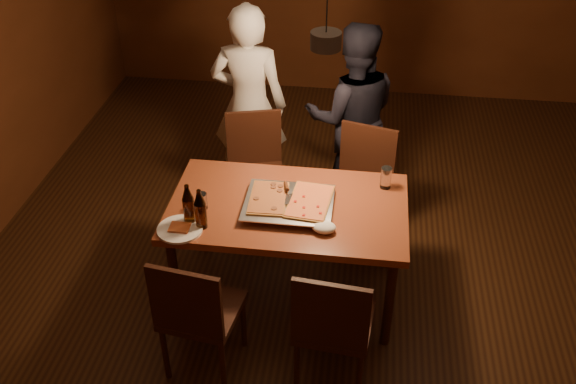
# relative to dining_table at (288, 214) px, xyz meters

# --- Properties ---
(room_shell) EXTENTS (6.00, 6.00, 6.00)m
(room_shell) POSITION_rel_dining_table_xyz_m (0.18, 0.25, 0.72)
(room_shell) COLOR #361F0E
(room_shell) RESTS_ON ground
(dining_table) EXTENTS (1.50, 0.90, 0.75)m
(dining_table) POSITION_rel_dining_table_xyz_m (0.00, 0.00, 0.00)
(dining_table) COLOR brown
(dining_table) RESTS_ON floor
(chair_far_left) EXTENTS (0.52, 0.52, 0.49)m
(chair_far_left) POSITION_rel_dining_table_xyz_m (-0.36, 0.84, -0.14)
(chair_far_left) COLOR #38190F
(chair_far_left) RESTS_ON floor
(chair_far_right) EXTENTS (0.51, 0.51, 0.49)m
(chair_far_right) POSITION_rel_dining_table_xyz_m (0.46, 0.73, -0.14)
(chair_far_right) COLOR #38190F
(chair_far_right) RESTS_ON floor
(chair_near_left) EXTENTS (0.48, 0.48, 0.49)m
(chair_near_left) POSITION_rel_dining_table_xyz_m (-0.43, -0.75, -0.14)
(chair_near_left) COLOR #38190F
(chair_near_left) RESTS_ON floor
(chair_near_right) EXTENTS (0.46, 0.46, 0.49)m
(chair_near_right) POSITION_rel_dining_table_xyz_m (0.35, -0.74, -0.14)
(chair_near_right) COLOR #38190F
(chair_near_right) RESTS_ON floor
(pizza_tray) EXTENTS (0.55, 0.46, 0.05)m
(pizza_tray) POSITION_rel_dining_table_xyz_m (0.01, -0.03, 0.10)
(pizza_tray) COLOR silver
(pizza_tray) RESTS_ON dining_table
(pizza_meat) EXTENTS (0.24, 0.37, 0.02)m
(pizza_meat) POSITION_rel_dining_table_xyz_m (-0.12, -0.02, 0.13)
(pizza_meat) COLOR maroon
(pizza_meat) RESTS_ON pizza_tray
(pizza_cheese) EXTENTS (0.29, 0.42, 0.02)m
(pizza_cheese) POSITION_rel_dining_table_xyz_m (0.14, -0.02, 0.13)
(pizza_cheese) COLOR gold
(pizza_cheese) RESTS_ON pizza_tray
(spatula) EXTENTS (0.15, 0.26, 0.04)m
(spatula) POSITION_rel_dining_table_xyz_m (0.01, -0.02, 0.14)
(spatula) COLOR silver
(spatula) RESTS_ON pizza_tray
(beer_bottle_a) EXTENTS (0.07, 0.07, 0.27)m
(beer_bottle_a) POSITION_rel_dining_table_xyz_m (-0.56, -0.26, 0.21)
(beer_bottle_a) COLOR black
(beer_bottle_a) RESTS_ON dining_table
(beer_bottle_b) EXTENTS (0.07, 0.07, 0.27)m
(beer_bottle_b) POSITION_rel_dining_table_xyz_m (-0.48, -0.29, 0.21)
(beer_bottle_b) COLOR black
(beer_bottle_b) RESTS_ON dining_table
(water_glass_left) EXTENTS (0.07, 0.07, 0.11)m
(water_glass_left) POSITION_rel_dining_table_xyz_m (-0.53, -0.10, 0.13)
(water_glass_left) COLOR silver
(water_glass_left) RESTS_ON dining_table
(water_glass_right) EXTENTS (0.07, 0.07, 0.15)m
(water_glass_right) POSITION_rel_dining_table_xyz_m (0.60, 0.28, 0.15)
(water_glass_right) COLOR silver
(water_glass_right) RESTS_ON dining_table
(plate_slice) EXTENTS (0.27, 0.27, 0.03)m
(plate_slice) POSITION_rel_dining_table_xyz_m (-0.61, -0.34, 0.08)
(plate_slice) COLOR white
(plate_slice) RESTS_ON dining_table
(napkin) EXTENTS (0.14, 0.11, 0.06)m
(napkin) POSITION_rel_dining_table_xyz_m (0.25, -0.24, 0.10)
(napkin) COLOR white
(napkin) RESTS_ON dining_table
(diner_white) EXTENTS (0.60, 0.40, 1.63)m
(diner_white) POSITION_rel_dining_table_xyz_m (-0.46, 1.18, 0.14)
(diner_white) COLOR silver
(diner_white) RESTS_ON floor
(diner_dark) EXTENTS (0.81, 0.67, 1.52)m
(diner_dark) POSITION_rel_dining_table_xyz_m (0.34, 1.20, 0.08)
(diner_dark) COLOR black
(diner_dark) RESTS_ON floor
(pendant_lamp) EXTENTS (0.18, 0.18, 1.10)m
(pendant_lamp) POSITION_rel_dining_table_xyz_m (0.18, 0.25, 1.08)
(pendant_lamp) COLOR black
(pendant_lamp) RESTS_ON ceiling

